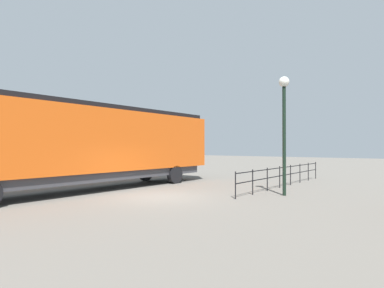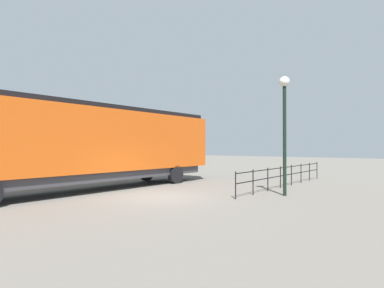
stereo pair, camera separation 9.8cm
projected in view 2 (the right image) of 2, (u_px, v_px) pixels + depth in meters
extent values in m
plane|color=#666059|center=(159.00, 197.00, 14.12)|extent=(120.00, 120.00, 0.00)
cube|color=#D15114|center=(90.00, 140.00, 16.16)|extent=(2.90, 16.05, 3.15)
cube|color=black|center=(179.00, 149.00, 21.59)|extent=(2.79, 2.13, 2.20)
cube|color=black|center=(90.00, 108.00, 16.18)|extent=(2.61, 15.41, 0.24)
cube|color=#38383D|center=(90.00, 175.00, 16.14)|extent=(2.61, 14.77, 0.45)
cylinder|color=black|center=(146.00, 172.00, 20.96)|extent=(0.30, 1.10, 1.10)
cylinder|color=black|center=(176.00, 174.00, 19.34)|extent=(0.30, 1.10, 1.10)
cylinder|color=black|center=(285.00, 140.00, 14.49)|extent=(0.16, 0.16, 5.11)
sphere|color=silver|center=(284.00, 82.00, 14.51)|extent=(0.48, 0.48, 0.48)
cube|color=black|center=(286.00, 167.00, 17.83)|extent=(0.04, 11.09, 0.04)
cube|color=black|center=(286.00, 175.00, 17.83)|extent=(0.04, 11.09, 0.04)
cylinder|color=black|center=(236.00, 185.00, 13.50)|extent=(0.05, 0.05, 1.19)
cylinder|color=black|center=(253.00, 182.00, 14.74)|extent=(0.05, 0.05, 1.19)
cylinder|color=black|center=(268.00, 179.00, 15.97)|extent=(0.05, 0.05, 1.19)
cylinder|color=black|center=(280.00, 177.00, 17.21)|extent=(0.05, 0.05, 1.19)
cylinder|color=black|center=(291.00, 175.00, 18.44)|extent=(0.05, 0.05, 1.19)
cylinder|color=black|center=(301.00, 173.00, 19.68)|extent=(0.05, 0.05, 1.19)
cylinder|color=black|center=(309.00, 172.00, 20.92)|extent=(0.05, 0.05, 1.19)
cylinder|color=black|center=(317.00, 170.00, 22.15)|extent=(0.05, 0.05, 1.19)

